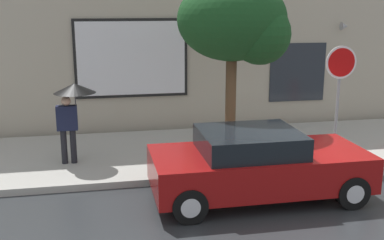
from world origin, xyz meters
name	(u,v)px	position (x,y,z in m)	size (l,w,h in m)	color
ground_plane	(292,194)	(0.00, 0.00, 0.00)	(60.00, 60.00, 0.00)	#282B2D
sidewalk	(247,148)	(0.00, 3.00, 0.07)	(20.00, 4.00, 0.15)	#A3A099
building_facade	(223,14)	(-0.02, 5.50, 3.48)	(20.00, 0.67, 7.00)	#B2A893
parked_car	(257,164)	(-0.76, 0.01, 0.69)	(4.20, 1.95, 1.37)	maroon
pedestrian_with_umbrella	(72,101)	(-4.34, 2.44, 1.62)	(0.94, 0.94, 1.87)	black
street_tree	(238,23)	(-0.59, 2.10, 3.32)	(2.52, 2.14, 4.20)	#4C3823
stop_sign	(340,80)	(1.76, 1.63, 2.04)	(0.76, 0.10, 2.67)	gray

